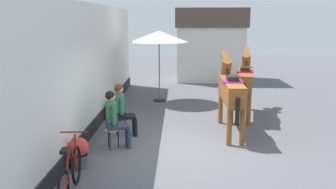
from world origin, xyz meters
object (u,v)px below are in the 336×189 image
(seated_visitor_near, at_px, (114,117))
(saddled_horse_far, at_px, (245,79))
(seated_visitor_far, at_px, (122,107))
(cafe_parasol, at_px, (159,37))
(flower_planter_farthest, at_px, (113,108))
(saddled_horse_near, at_px, (231,90))
(leaning_bicycle, at_px, (70,175))
(flower_planter_nearest, at_px, (79,152))

(seated_visitor_near, bearing_deg, saddled_horse_far, 41.85)
(seated_visitor_far, distance_m, cafe_parasol, 4.61)
(seated_visitor_far, height_order, flower_planter_farthest, seated_visitor_far)
(saddled_horse_near, xyz_separation_m, cafe_parasol, (-2.09, 3.79, 1.20))
(seated_visitor_far, height_order, saddled_horse_near, saddled_horse_near)
(leaning_bicycle, bearing_deg, flower_planter_farthest, 91.69)
(saddled_horse_far, relative_size, flower_planter_nearest, 4.63)
(flower_planter_farthest, relative_size, cafe_parasol, 0.25)
(seated_visitor_near, bearing_deg, leaning_bicycle, -98.22)
(seated_visitor_near, distance_m, flower_planter_farthest, 2.72)
(seated_visitor_far, height_order, leaning_bicycle, seated_visitor_far)
(seated_visitor_near, xyz_separation_m, saddled_horse_near, (2.86, 1.38, 0.38))
(saddled_horse_near, bearing_deg, cafe_parasol, 118.86)
(flower_planter_nearest, height_order, leaning_bicycle, leaning_bicycle)
(saddled_horse_far, xyz_separation_m, cafe_parasol, (-2.78, 1.98, 1.20))
(seated_visitor_far, bearing_deg, flower_planter_farthest, 107.56)
(flower_planter_nearest, bearing_deg, cafe_parasol, 78.30)
(saddled_horse_far, xyz_separation_m, leaning_bicycle, (-3.91, -5.60, -0.76))
(seated_visitor_far, relative_size, flower_planter_nearest, 2.17)
(seated_visitor_near, relative_size, saddled_horse_far, 0.47)
(seated_visitor_near, relative_size, leaning_bicycle, 0.79)
(flower_planter_farthest, bearing_deg, seated_visitor_near, -79.31)
(flower_planter_nearest, relative_size, cafe_parasol, 0.25)
(saddled_horse_near, relative_size, cafe_parasol, 1.16)
(seated_visitor_near, distance_m, flower_planter_nearest, 1.36)
(seated_visitor_far, xyz_separation_m, leaning_bicycle, (-0.40, -3.32, -0.38))
(seated_visitor_far, xyz_separation_m, flower_planter_nearest, (-0.59, -2.08, -0.44))
(flower_planter_nearest, bearing_deg, seated_visitor_far, 74.25)
(leaning_bicycle, bearing_deg, saddled_horse_far, 55.11)
(saddled_horse_far, bearing_deg, cafe_parasol, 144.51)
(saddled_horse_near, bearing_deg, leaning_bicycle, -130.25)
(flower_planter_farthest, xyz_separation_m, cafe_parasol, (1.28, 2.53, 2.03))
(seated_visitor_near, xyz_separation_m, flower_planter_farthest, (-0.50, 2.64, -0.44))
(cafe_parasol, bearing_deg, saddled_horse_far, -35.49)
(saddled_horse_near, height_order, cafe_parasol, cafe_parasol)
(saddled_horse_near, xyz_separation_m, flower_planter_farthest, (-3.36, 1.26, -0.82))
(flower_planter_farthest, distance_m, leaning_bicycle, 5.06)
(saddled_horse_near, height_order, saddled_horse_far, same)
(flower_planter_nearest, xyz_separation_m, leaning_bicycle, (0.19, -1.24, 0.06))
(leaning_bicycle, bearing_deg, seated_visitor_far, 83.15)
(flower_planter_nearest, bearing_deg, seated_visitor_near, 65.45)
(seated_visitor_near, xyz_separation_m, seated_visitor_far, (0.05, 0.91, 0.00))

